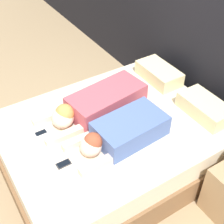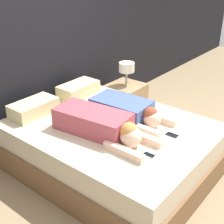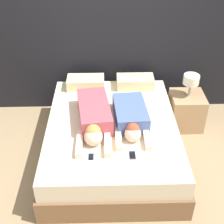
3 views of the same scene
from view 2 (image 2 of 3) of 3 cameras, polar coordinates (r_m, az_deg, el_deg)
ground_plane at (r=3.57m, az=-0.00°, el=-10.01°), size 12.00×12.00×0.00m
wall_back at (r=3.83m, az=-14.33°, el=13.21°), size 12.00×0.06×2.60m
bed at (r=3.42m, az=-0.00°, el=-6.40°), size 1.63×2.07×0.54m
pillow_head_left at (r=3.58m, az=-14.11°, el=0.74°), size 0.52×0.28×0.16m
pillow_head_right at (r=4.00m, az=-6.16°, el=4.16°), size 0.52×0.28×0.16m
person_left at (r=3.07m, az=-2.03°, el=-2.28°), size 0.46×1.12×0.24m
person_right at (r=3.37m, az=2.94°, el=0.30°), size 0.42×0.92×0.22m
cell_phone_left at (r=2.81m, az=6.80°, el=-7.85°), size 0.07×0.12×0.01m
cell_phone_right at (r=3.15m, az=10.90°, el=-4.13°), size 0.07×0.12×0.01m
nightstand at (r=4.51m, az=2.57°, el=2.30°), size 0.46×0.46×0.84m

